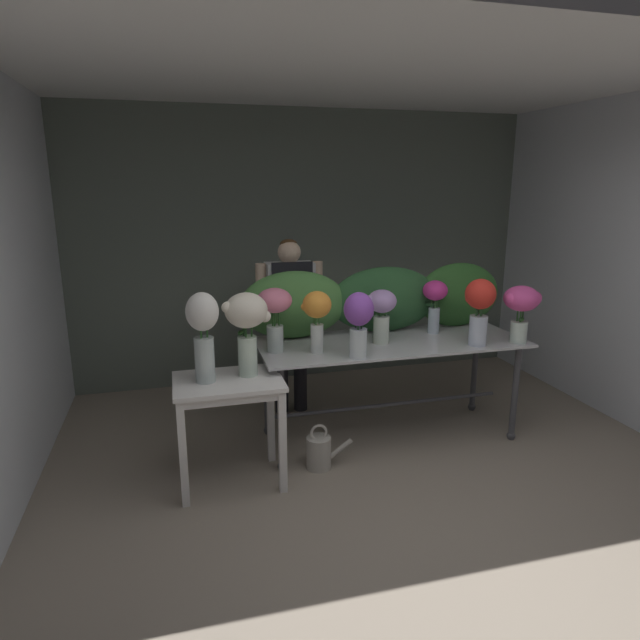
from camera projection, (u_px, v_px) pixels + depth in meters
name	position (u px, v px, depth m)	size (l,w,h in m)	color
ground_plane	(353.00, 437.00, 4.50)	(7.22, 7.22, 0.00)	gray
wall_back	(305.00, 248.00, 5.70)	(4.83, 0.12, 2.75)	slate
wall_left	(3.00, 287.00, 3.55)	(0.12, 3.40, 2.75)	silver
wall_right	(618.00, 260.00, 4.77)	(0.12, 3.40, 2.75)	silver
ceiling_slab	(359.00, 68.00, 3.81)	(4.95, 3.40, 0.12)	silver
display_table_glass	(391.00, 356.00, 4.35)	(2.10, 0.82, 0.83)	silver
side_table_white	(229.00, 395.00, 3.69)	(0.72, 0.53, 0.76)	white
florist	(290.00, 308.00, 4.80)	(0.59, 0.24, 1.57)	#232328
foliage_backdrop	(370.00, 300.00, 4.50)	(2.26, 0.29, 0.55)	#477F3D
vase_violet_carnations	(359.00, 320.00, 3.85)	(0.22, 0.21, 0.47)	silver
vase_magenta_hydrangea	(435.00, 300.00, 4.48)	(0.20, 0.20, 0.44)	silver
vase_rosy_snapdragons	(274.00, 311.00, 3.97)	(0.28, 0.26, 0.48)	silver
vase_lilac_lilies	(381.00, 311.00, 4.20)	(0.25, 0.22, 0.42)	silver
vase_sunset_dahlias	(317.00, 313.00, 3.95)	(0.22, 0.21, 0.46)	silver
vase_fuchsia_tulips	(521.00, 305.00, 4.21)	(0.32, 0.27, 0.45)	silver
vase_scarlet_peonies	(480.00, 306.00, 4.14)	(0.24, 0.23, 0.52)	silver
vase_white_roses_tall	(203.00, 331.00, 3.54)	(0.21, 0.21, 0.60)	silver
vase_cream_lisianthus_tall	(247.00, 322.00, 3.66)	(0.33, 0.29, 0.57)	silver
watering_can	(319.00, 452.00, 4.00)	(0.35, 0.18, 0.34)	#B7B2A8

